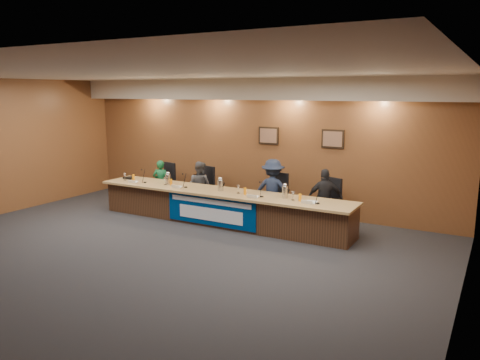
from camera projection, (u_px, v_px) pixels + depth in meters
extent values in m
plane|color=#232326|center=(150.00, 255.00, 8.40)|extent=(10.00, 10.00, 0.00)
cube|color=silver|center=(144.00, 73.00, 7.80)|extent=(10.00, 8.00, 0.04)
cube|color=brown|center=(255.00, 145.00, 11.52)|extent=(10.00, 0.04, 3.20)
cube|color=brown|center=(465.00, 200.00, 5.68)|extent=(0.04, 8.00, 3.20)
cube|color=beige|center=(250.00, 89.00, 11.06)|extent=(10.00, 0.50, 0.50)
cube|color=#3E2515|center=(221.00, 208.00, 10.38)|extent=(6.00, 0.80, 0.70)
cube|color=#A57F4C|center=(219.00, 192.00, 10.27)|extent=(6.10, 0.95, 0.05)
cube|color=navy|center=(210.00, 211.00, 10.02)|extent=(2.20, 0.02, 0.65)
cube|color=silver|center=(210.00, 202.00, 9.97)|extent=(2.00, 0.01, 0.10)
cube|color=silver|center=(210.00, 214.00, 10.03)|extent=(1.60, 0.01, 0.28)
cube|color=black|center=(269.00, 136.00, 11.25)|extent=(0.52, 0.04, 0.42)
cube|color=black|center=(333.00, 139.00, 10.48)|extent=(0.52, 0.04, 0.42)
imported|color=#12562C|center=(161.00, 183.00, 12.05)|extent=(0.50, 0.41, 1.17)
imported|color=#48494D|center=(200.00, 186.00, 11.46)|extent=(0.60, 0.47, 1.23)
imported|color=#182136|center=(273.00, 191.00, 10.48)|extent=(1.01, 0.72, 1.42)
imported|color=black|center=(325.00, 199.00, 9.90)|extent=(0.83, 0.60, 1.30)
cube|color=black|center=(164.00, 186.00, 12.15)|extent=(0.58, 0.58, 0.08)
cube|color=black|center=(202.00, 191.00, 11.57)|extent=(0.59, 0.59, 0.08)
cube|color=black|center=(274.00, 200.00, 10.61)|extent=(0.56, 0.56, 0.08)
cube|color=black|center=(326.00, 206.00, 10.02)|extent=(0.63, 0.63, 0.08)
cube|color=white|center=(132.00, 181.00, 11.12)|extent=(0.24, 0.08, 0.10)
cylinder|color=black|center=(145.00, 182.00, 11.17)|extent=(0.07, 0.07, 0.02)
cylinder|color=orange|center=(134.00, 178.00, 11.44)|extent=(0.06, 0.06, 0.15)
cylinder|color=silver|center=(125.00, 177.00, 11.47)|extent=(0.08, 0.08, 0.18)
cube|color=white|center=(176.00, 186.00, 10.54)|extent=(0.24, 0.08, 0.10)
cylinder|color=black|center=(186.00, 187.00, 10.61)|extent=(0.07, 0.07, 0.02)
cylinder|color=orange|center=(171.00, 182.00, 10.85)|extent=(0.06, 0.06, 0.15)
cylinder|color=silver|center=(165.00, 181.00, 10.90)|extent=(0.08, 0.08, 0.18)
cube|color=white|center=(252.00, 196.00, 9.55)|extent=(0.24, 0.08, 0.10)
cylinder|color=black|center=(262.00, 196.00, 9.66)|extent=(0.07, 0.07, 0.02)
cylinder|color=orange|center=(245.00, 191.00, 9.86)|extent=(0.06, 0.06, 0.15)
cylinder|color=silver|center=(238.00, 189.00, 9.99)|extent=(0.08, 0.08, 0.18)
cube|color=white|center=(307.00, 202.00, 9.04)|extent=(0.24, 0.08, 0.10)
cylinder|color=black|center=(318.00, 203.00, 9.07)|extent=(0.07, 0.07, 0.02)
cylinder|color=orange|center=(300.00, 198.00, 9.27)|extent=(0.06, 0.06, 0.15)
cylinder|color=silver|center=(293.00, 196.00, 9.35)|extent=(0.08, 0.08, 0.18)
cylinder|color=silver|center=(168.00, 179.00, 11.01)|extent=(0.13, 0.13, 0.23)
cylinder|color=silver|center=(221.00, 185.00, 10.25)|extent=(0.13, 0.13, 0.24)
cylinder|color=silver|center=(285.00, 192.00, 9.54)|extent=(0.13, 0.13, 0.24)
cylinder|color=black|center=(129.00, 178.00, 11.67)|extent=(0.32, 0.32, 0.05)
cube|color=white|center=(311.00, 202.00, 9.21)|extent=(0.26, 0.33, 0.01)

